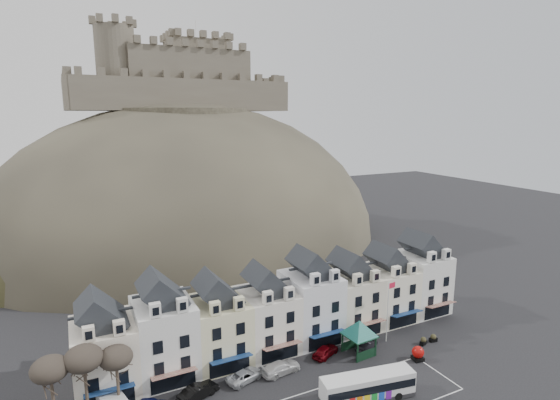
# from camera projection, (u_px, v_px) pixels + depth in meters

# --- Properties ---
(coach_bay_markings) EXTENTS (22.00, 7.50, 0.01)m
(coach_bay_markings) POSITION_uv_depth(u_px,v_px,m) (366.00, 397.00, 48.86)
(coach_bay_markings) COLOR silver
(coach_bay_markings) RESTS_ON ground
(townhouse_terrace) EXTENTS (54.40, 9.35, 11.80)m
(townhouse_terrace) POSITION_uv_depth(u_px,v_px,m) (290.00, 306.00, 59.97)
(townhouse_terrace) COLOR white
(townhouse_terrace) RESTS_ON ground
(castle_hill) EXTENTS (100.00, 76.00, 68.00)m
(castle_hill) POSITION_uv_depth(u_px,v_px,m) (195.00, 242.00, 108.03)
(castle_hill) COLOR #343128
(castle_hill) RESTS_ON ground
(castle) EXTENTS (50.20, 22.20, 22.00)m
(castle) POSITION_uv_depth(u_px,v_px,m) (178.00, 77.00, 106.10)
(castle) COLOR #5D5547
(castle) RESTS_ON ground
(tree_left_far) EXTENTS (3.61, 3.61, 8.24)m
(tree_left_far) POSITION_uv_depth(u_px,v_px,m) (50.00, 370.00, 42.15)
(tree_left_far) COLOR #3B3025
(tree_left_far) RESTS_ON ground
(tree_left_mid) EXTENTS (3.78, 3.78, 8.64)m
(tree_left_mid) POSITION_uv_depth(u_px,v_px,m) (83.00, 359.00, 43.39)
(tree_left_mid) COLOR #3B3025
(tree_left_mid) RESTS_ON ground
(tree_left_near) EXTENTS (3.43, 3.43, 7.84)m
(tree_left_near) POSITION_uv_depth(u_px,v_px,m) (116.00, 358.00, 44.83)
(tree_left_near) COLOR #3B3025
(tree_left_near) RESTS_ON ground
(bus) EXTENTS (10.97, 4.27, 3.02)m
(bus) POSITION_uv_depth(u_px,v_px,m) (368.00, 385.00, 48.29)
(bus) COLOR #262628
(bus) RESTS_ON ground
(bus_shelter) EXTENTS (7.45, 7.45, 4.74)m
(bus_shelter) POSITION_uv_depth(u_px,v_px,m) (359.00, 328.00, 57.07)
(bus_shelter) COLOR black
(bus_shelter) RESTS_ON ground
(red_buoy) EXTENTS (1.54, 1.54, 1.90)m
(red_buoy) POSITION_uv_depth(u_px,v_px,m) (418.00, 353.00, 56.11)
(red_buoy) COLOR black
(red_buoy) RESTS_ON ground
(flagpole) EXTENTS (1.27, 0.22, 8.79)m
(flagpole) POSITION_uv_depth(u_px,v_px,m) (388.00, 307.00, 60.08)
(flagpole) COLOR silver
(flagpole) RESTS_ON ground
(planter_west) EXTENTS (1.24, 0.91, 1.11)m
(planter_west) POSITION_uv_depth(u_px,v_px,m) (423.00, 341.00, 59.99)
(planter_west) COLOR black
(planter_west) RESTS_ON ground
(planter_east) EXTENTS (1.15, 0.77, 1.10)m
(planter_east) POSITION_uv_depth(u_px,v_px,m) (433.00, 338.00, 60.79)
(planter_east) COLOR black
(planter_east) RESTS_ON ground
(car_black) EXTENTS (5.08, 3.36, 1.58)m
(car_black) POSITION_uv_depth(u_px,v_px,m) (198.00, 392.00, 48.64)
(car_black) COLOR black
(car_black) RESTS_ON ground
(car_silver) EXTENTS (5.00, 3.40, 1.29)m
(car_silver) POSITION_uv_depth(u_px,v_px,m) (245.00, 376.00, 51.84)
(car_silver) COLOR #B5B8BE
(car_silver) RESTS_ON ground
(car_white) EXTENTS (5.36, 2.74, 1.49)m
(car_white) POSITION_uv_depth(u_px,v_px,m) (281.00, 367.00, 53.36)
(car_white) COLOR silver
(car_white) RESTS_ON ground
(car_maroon) EXTENTS (4.57, 3.29, 1.44)m
(car_maroon) POSITION_uv_depth(u_px,v_px,m) (325.00, 351.00, 57.11)
(car_maroon) COLOR #55040A
(car_maroon) RESTS_ON ground
(car_charcoal) EXTENTS (4.06, 2.79, 1.27)m
(car_charcoal) POSITION_uv_depth(u_px,v_px,m) (367.00, 345.00, 58.79)
(car_charcoal) COLOR black
(car_charcoal) RESTS_ON ground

